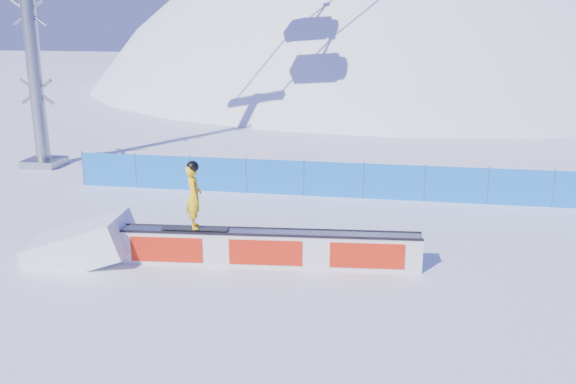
# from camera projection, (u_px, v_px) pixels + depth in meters

# --- Properties ---
(ground) EXTENTS (160.00, 160.00, 0.00)m
(ground) POSITION_uv_depth(u_px,v_px,m) (390.00, 247.00, 17.04)
(ground) COLOR white
(ground) RESTS_ON ground
(snow_hill) EXTENTS (64.00, 64.00, 64.00)m
(snow_hill) POSITION_uv_depth(u_px,v_px,m) (390.00, 270.00, 61.75)
(snow_hill) COLOR white
(snow_hill) RESTS_ON ground
(safety_fence) EXTENTS (22.05, 0.05, 1.30)m
(safety_fence) POSITION_uv_depth(u_px,v_px,m) (394.00, 182.00, 21.14)
(safety_fence) COLOR blue
(safety_fence) RESTS_ON ground
(rail_box) EXTENTS (7.52, 1.17, 0.90)m
(rail_box) POSITION_uv_depth(u_px,v_px,m) (267.00, 248.00, 15.68)
(rail_box) COLOR silver
(rail_box) RESTS_ON ground
(snow_ramp) EXTENTS (2.73, 1.84, 1.62)m
(snow_ramp) POSITION_uv_depth(u_px,v_px,m) (83.00, 259.00, 16.19)
(snow_ramp) COLOR white
(snow_ramp) RESTS_ON ground
(snowboarder) EXTENTS (1.65, 0.68, 1.71)m
(snowboarder) POSITION_uv_depth(u_px,v_px,m) (194.00, 196.00, 15.48)
(snowboarder) COLOR black
(snowboarder) RESTS_ON rail_box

